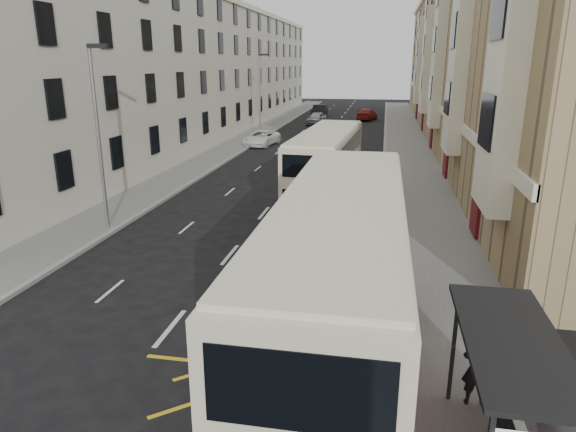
% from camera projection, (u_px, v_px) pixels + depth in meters
% --- Properties ---
extents(ground, '(200.00, 200.00, 0.00)m').
position_uv_depth(ground, '(97.00, 418.00, 11.15)').
color(ground, black).
rests_on(ground, ground).
extents(pavement_right, '(4.00, 120.00, 0.15)m').
position_uv_depth(pavement_right, '(412.00, 165.00, 37.96)').
color(pavement_right, slate).
rests_on(pavement_right, ground).
extents(pavement_left, '(3.00, 120.00, 0.15)m').
position_uv_depth(pavement_left, '(212.00, 158.00, 40.67)').
color(pavement_left, slate).
rests_on(pavement_left, ground).
extents(kerb_right, '(0.25, 120.00, 0.15)m').
position_uv_depth(kerb_right, '(384.00, 164.00, 38.31)').
color(kerb_right, gray).
rests_on(kerb_right, ground).
extents(kerb_left, '(0.25, 120.00, 0.15)m').
position_uv_depth(kerb_left, '(230.00, 159.00, 40.41)').
color(kerb_left, gray).
rests_on(kerb_left, ground).
extents(road_markings, '(10.00, 110.00, 0.01)m').
position_uv_depth(road_markings, '(327.00, 136.00, 53.50)').
color(road_markings, silver).
rests_on(road_markings, ground).
extents(terrace_right, '(10.75, 79.00, 15.25)m').
position_uv_depth(terrace_right, '(484.00, 60.00, 49.08)').
color(terrace_right, tan).
rests_on(terrace_right, ground).
extents(terrace_left, '(9.18, 79.00, 13.25)m').
position_uv_depth(terrace_left, '(203.00, 70.00, 54.43)').
color(terrace_left, beige).
rests_on(terrace_left, ground).
extents(bus_shelter, '(1.65, 4.25, 2.70)m').
position_uv_depth(bus_shelter, '(522.00, 387.00, 8.70)').
color(bus_shelter, black).
rests_on(bus_shelter, pavement_right).
extents(guard_railing, '(0.06, 6.56, 1.01)m').
position_uv_depth(guard_railing, '(390.00, 293.00, 15.22)').
color(guard_railing, red).
rests_on(guard_railing, pavement_right).
extents(street_lamp_near, '(0.93, 0.18, 8.00)m').
position_uv_depth(street_lamp_near, '(99.00, 129.00, 22.21)').
color(street_lamp_near, gray).
rests_on(street_lamp_near, pavement_left).
extents(street_lamp_far, '(0.93, 0.18, 8.00)m').
position_uv_depth(street_lamp_far, '(260.00, 91.00, 50.45)').
color(street_lamp_far, gray).
rests_on(street_lamp_far, pavement_left).
extents(double_decker_front, '(2.71, 11.74, 4.68)m').
position_uv_depth(double_decker_front, '(339.00, 290.00, 11.83)').
color(double_decker_front, beige).
rests_on(double_decker_front, ground).
extents(double_decker_rear, '(2.95, 10.48, 4.13)m').
position_uv_depth(double_decker_rear, '(327.00, 171.00, 26.00)').
color(double_decker_rear, beige).
rests_on(double_decker_rear, ground).
extents(pedestrian_near, '(0.67, 0.45, 1.82)m').
position_uv_depth(pedestrian_near, '(478.00, 368.00, 11.14)').
color(pedestrian_near, black).
rests_on(pedestrian_near, pavement_right).
extents(pedestrian_far, '(1.18, 0.90, 1.86)m').
position_uv_depth(pedestrian_far, '(399.00, 308.00, 13.80)').
color(pedestrian_far, black).
rests_on(pedestrian_far, pavement_right).
extents(white_van, '(2.93, 5.13, 1.35)m').
position_uv_depth(white_van, '(261.00, 138.00, 47.10)').
color(white_van, white).
rests_on(white_van, ground).
extents(car_silver, '(2.38, 4.53, 1.47)m').
position_uv_depth(car_silver, '(316.00, 118.00, 62.87)').
color(car_silver, '#A8ABB1').
rests_on(car_silver, ground).
extents(car_dark, '(1.77, 4.90, 1.60)m').
position_uv_depth(car_dark, '(319.00, 111.00, 71.63)').
color(car_dark, black).
rests_on(car_dark, ground).
extents(car_red, '(2.90, 5.35, 1.47)m').
position_uv_depth(car_red, '(367.00, 114.00, 67.55)').
color(car_red, maroon).
rests_on(car_red, ground).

